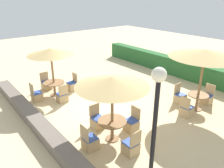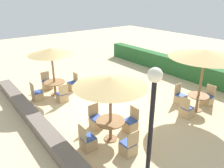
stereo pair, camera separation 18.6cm
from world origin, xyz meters
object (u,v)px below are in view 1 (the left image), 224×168
Objects in this scene: lamp_post at (156,105)px; patio_chair_front_left_south at (37,96)px; round_table_back_right at (198,98)px; patio_chair_front_left_north at (72,85)px; patio_chair_front_left_east at (62,97)px; patio_chair_back_right_north at (207,98)px; patio_chair_back_right_south at (186,110)px; round_table_front_right at (112,125)px; patio_chair_front_right_west at (97,121)px; patio_chair_front_right_south at (90,142)px; round_table_front_left at (54,85)px; patio_chair_front_left_west at (46,85)px; parasol_front_left at (50,52)px; patio_chair_back_right_west at (180,98)px; parasol_back_right at (205,53)px; patio_chair_front_right_north at (132,124)px; parasol_front_right at (112,82)px; patio_chair_front_right_east at (131,147)px.

lamp_post reaches higher than patio_chair_front_left_south.
round_table_back_right is (-1.43, 4.68, -1.81)m from lamp_post.
patio_chair_front_left_east is (0.96, -1.09, 0.00)m from patio_chair_front_left_north.
patio_chair_back_right_north is (-0.02, 0.88, -0.28)m from round_table_back_right.
patio_chair_back_right_south is 3.57m from round_table_front_right.
patio_chair_front_right_west is (2.84, 0.06, 0.00)m from patio_chair_front_left_east.
patio_chair_back_right_south is 4.47m from patio_chair_front_right_south.
round_table_front_left is 3.79m from patio_chair_front_right_west.
patio_chair_front_left_east reaches higher than round_table_front_right.
patio_chair_front_right_south is (4.67, -0.95, -0.30)m from round_table_front_left.
patio_chair_front_right_south is at bearing 80.68° from patio_chair_front_left_west.
parasol_front_left reaches higher than round_table_front_right.
patio_chair_front_left_north is 1.00× the size of patio_chair_front_left_west.
round_table_back_right is at bearing -148.86° from patio_chair_front_left_north.
round_table_front_right is 0.98m from patio_chair_front_right_south.
parasol_front_left is (-5.41, -4.32, 1.74)m from round_table_back_right.
patio_chair_back_right_west is 1.00× the size of patio_chair_back_right_south.
patio_chair_front_right_south is at bearing 157.13° from patio_chair_front_left_north.
round_table_front_right is 1.09× the size of patio_chair_front_right_west.
patio_chair_front_left_west is 0.92× the size of round_table_front_right.
patio_chair_front_right_north is (-0.67, -3.41, -2.33)m from parasol_back_right.
patio_chair_back_right_north is at bearing -98.59° from patio_chair_front_right_north.
parasol_front_left is 2.24m from patio_chair_front_left_south.
patio_chair_front_left_south is at bearing -140.66° from patio_chair_back_right_south.
patio_chair_back_right_west reaches higher than round_table_front_left.
patio_chair_front_right_east is at bearing -0.78° from parasol_front_right.
patio_chair_front_right_east is at bearing 135.39° from patio_chair_front_right_north.
patio_chair_back_right_west is at bearing 92.41° from round_table_front_right.
patio_chair_back_right_south is 0.38× the size of parasol_front_left.
round_table_back_right is at bearing 44.64° from patio_chair_front_left_south.
patio_chair_back_right_south is 0.92× the size of round_table_front_right.
patio_chair_front_left_west reaches higher than round_table_front_right.
patio_chair_front_left_east is at bearing 177.00° from lamp_post.
parasol_front_right is at bearing 26.57° from round_table_front_right.
patio_chair_front_left_south is 3.85m from patio_chair_front_right_west.
patio_chair_front_right_north is (4.75, 0.91, -0.30)m from round_table_front_left.
parasol_front_right reaches higher than patio_chair_front_right_north.
parasol_back_right reaches higher than round_table_front_left.
parasol_back_right is 2.49m from patio_chair_back_right_west.
parasol_front_left reaches higher than patio_chair_front_right_south.
patio_chair_back_right_west is 6.57m from parasol_front_left.
patio_chair_front_left_west is at bearing 179.85° from round_table_front_right.
round_table_front_left is at bearing 93.27° from patio_chair_front_left_south.
patio_chair_front_left_east and patio_chair_front_right_west have the same top height.
parasol_front_left is (-5.45, -3.45, 2.02)m from patio_chair_back_right_south.
patio_chair_front_left_east is (0.94, -0.06, -2.02)m from parasol_front_left.
patio_chair_front_right_east is at bearing 88.63° from patio_chair_front_right_west.
patio_chair_back_right_north is at bearing 82.73° from parasol_front_right.
round_table_front_left is at bearing -90.00° from parasol_front_left.
parasol_back_right is at bearing 92.21° from patio_chair_back_right_west.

